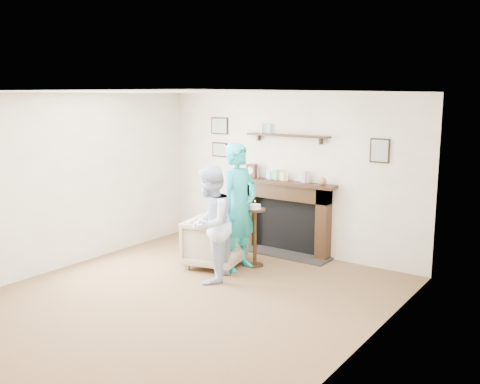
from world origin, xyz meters
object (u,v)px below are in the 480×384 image
object	(u,v)px
man	(211,280)
woman	(239,268)
armchair	(216,266)
pedestal_table	(255,226)

from	to	relation	value
man	woman	distance (m)	0.64
armchair	man	size ratio (longest dim) A/B	0.50
man	pedestal_table	xyz separation A→B (m)	(0.14, 0.86, 0.60)
armchair	pedestal_table	world-z (taller)	pedestal_table
woman	armchair	bearing A→B (deg)	114.04
armchair	pedestal_table	size ratio (longest dim) A/B	0.80
woman	pedestal_table	xyz separation A→B (m)	(0.12, 0.23, 0.60)
man	woman	xyz separation A→B (m)	(0.02, 0.64, 0.00)
woman	pedestal_table	bearing A→B (deg)	-22.53
armchair	woman	xyz separation A→B (m)	(0.34, 0.11, 0.00)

